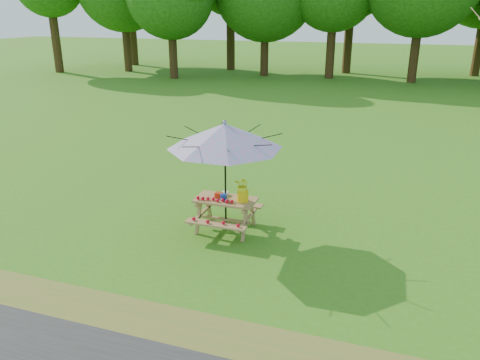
% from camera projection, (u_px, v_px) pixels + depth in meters
% --- Properties ---
extents(ground, '(120.00, 120.00, 0.00)m').
position_uv_depth(ground, '(409.00, 271.00, 7.95)').
color(ground, '#3F7315').
rests_on(ground, ground).
extents(picnic_table, '(1.20, 1.32, 0.67)m').
position_uv_depth(picnic_table, '(226.00, 215.00, 9.34)').
color(picnic_table, '#9E7947').
rests_on(picnic_table, ground).
extents(patio_umbrella, '(2.86, 2.86, 2.25)m').
position_uv_depth(patio_umbrella, '(225.00, 136.00, 8.78)').
color(patio_umbrella, black).
rests_on(patio_umbrella, ground).
extents(produce_bins, '(0.28, 0.39, 0.13)m').
position_uv_depth(produce_bins, '(222.00, 196.00, 9.24)').
color(produce_bins, red).
rests_on(produce_bins, picnic_table).
extents(tomatoes_row, '(0.77, 0.13, 0.07)m').
position_uv_depth(tomatoes_row, '(215.00, 200.00, 9.09)').
color(tomatoes_row, red).
rests_on(tomatoes_row, picnic_table).
extents(flower_bucket, '(0.32, 0.28, 0.50)m').
position_uv_depth(flower_bucket, '(243.00, 188.00, 9.02)').
color(flower_bucket, yellow).
rests_on(flower_bucket, picnic_table).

